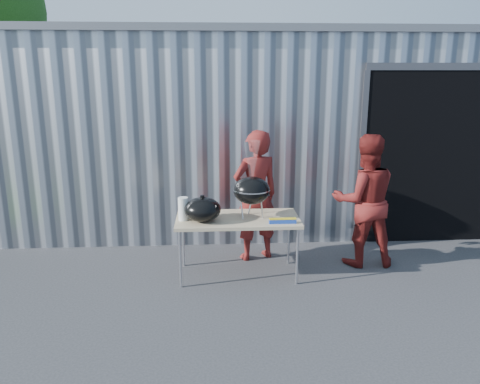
{
  "coord_description": "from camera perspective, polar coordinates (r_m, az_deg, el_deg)",
  "views": [
    {
      "loc": [
        -0.08,
        -4.82,
        2.48
      ],
      "look_at": [
        0.25,
        0.71,
        1.05
      ],
      "focal_mm": 35.0,
      "sensor_mm": 36.0,
      "label": 1
    }
  ],
  "objects": [
    {
      "name": "ground",
      "position": [
        5.42,
        -2.26,
        -12.76
      ],
      "size": [
        80.0,
        80.0,
        0.0
      ],
      "primitive_type": "plane",
      "color": "#323234"
    },
    {
      "name": "building",
      "position": [
        9.51,
        2.63,
        8.76
      ],
      "size": [
        8.2,
        6.2,
        3.1
      ],
      "color": "silver",
      "rests_on": "ground"
    },
    {
      "name": "folding_table",
      "position": [
        5.73,
        -0.29,
        -3.54
      ],
      "size": [
        1.5,
        0.75,
        0.75
      ],
      "color": "tan",
      "rests_on": "ground"
    },
    {
      "name": "kettle_grill",
      "position": [
        5.63,
        1.42,
        0.97
      ],
      "size": [
        0.45,
        0.45,
        0.94
      ],
      "color": "black",
      "rests_on": "folding_table"
    },
    {
      "name": "grill_lid",
      "position": [
        5.57,
        -4.59,
        -2.13
      ],
      "size": [
        0.44,
        0.44,
        0.32
      ],
      "color": "black",
      "rests_on": "folding_table"
    },
    {
      "name": "paper_towels",
      "position": [
        5.63,
        -6.93,
        -2.05
      ],
      "size": [
        0.12,
        0.12,
        0.28
      ],
      "primitive_type": "cylinder",
      "color": "white",
      "rests_on": "folding_table"
    },
    {
      "name": "white_tub",
      "position": [
        5.86,
        -5.76,
        -2.27
      ],
      "size": [
        0.2,
        0.15,
        0.1
      ],
      "primitive_type": "cube",
      "color": "white",
      "rests_on": "folding_table"
    },
    {
      "name": "foil_box",
      "position": [
        5.52,
        5.22,
        -3.52
      ],
      "size": [
        0.32,
        0.06,
        0.06
      ],
      "color": "#193EA7",
      "rests_on": "folding_table"
    },
    {
      "name": "person_cook",
      "position": [
        6.22,
        1.93,
        -0.46
      ],
      "size": [
        0.75,
        0.62,
        1.76
      ],
      "primitive_type": "imported",
      "rotation": [
        0.0,
        0.0,
        3.51
      ],
      "color": "maroon",
      "rests_on": "ground"
    },
    {
      "name": "person_bystander",
      "position": [
        6.25,
        14.91,
        -1.02
      ],
      "size": [
        0.85,
        0.67,
        1.73
      ],
      "primitive_type": "imported",
      "rotation": [
        0.0,
        0.0,
        3.12
      ],
      "color": "maroon",
      "rests_on": "ground"
    }
  ]
}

